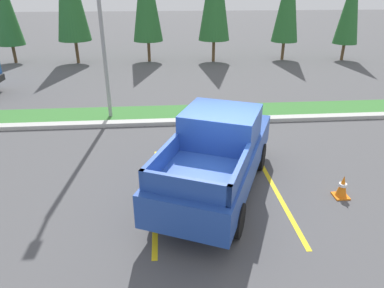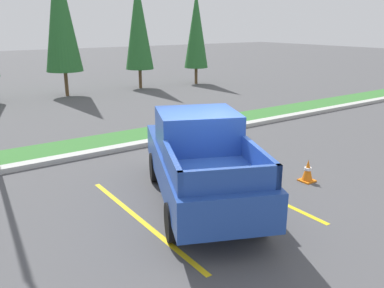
# 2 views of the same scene
# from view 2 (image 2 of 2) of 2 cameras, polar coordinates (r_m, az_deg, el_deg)

# --- Properties ---
(ground_plane) EXTENTS (120.00, 120.00, 0.00)m
(ground_plane) POSITION_cam_2_polar(r_m,az_deg,el_deg) (9.36, 2.71, -8.55)
(ground_plane) COLOR #4C4C4F
(parking_line_near) EXTENTS (0.12, 4.80, 0.01)m
(parking_line_near) POSITION_cam_2_polar(r_m,az_deg,el_deg) (8.72, -7.29, -10.65)
(parking_line_near) COLOR yellow
(parking_line_near) RESTS_ON ground
(parking_line_far) EXTENTS (0.12, 4.80, 0.01)m
(parking_line_far) POSITION_cam_2_polar(r_m,az_deg,el_deg) (10.36, 8.13, -6.10)
(parking_line_far) COLOR yellow
(parking_line_far) RESTS_ON ground
(curb_strip) EXTENTS (56.00, 0.40, 0.15)m
(curb_strip) POSITION_cam_2_polar(r_m,az_deg,el_deg) (13.38, -10.42, -0.58)
(curb_strip) COLOR #B2B2AD
(curb_strip) RESTS_ON ground
(grass_median) EXTENTS (56.00, 1.80, 0.06)m
(grass_median) POSITION_cam_2_polar(r_m,az_deg,el_deg) (14.36, -12.25, 0.32)
(grass_median) COLOR #387533
(grass_median) RESTS_ON ground
(pickup_truck_main) EXTENTS (3.83, 5.53, 2.10)m
(pickup_truck_main) POSITION_cam_2_polar(r_m,az_deg,el_deg) (9.11, 1.10, -2.20)
(pickup_truck_main) COLOR black
(pickup_truck_main) RESTS_ON ground
(cypress_tree_right_inner) EXTENTS (2.02, 2.02, 7.77)m
(cypress_tree_right_inner) POSITION_cam_2_polar(r_m,az_deg,el_deg) (23.98, -18.20, 17.35)
(cypress_tree_right_inner) COLOR brown
(cypress_tree_right_inner) RESTS_ON ground
(cypress_tree_rightmost) EXTENTS (1.75, 1.75, 6.73)m
(cypress_tree_rightmost) POSITION_cam_2_polar(r_m,az_deg,el_deg) (25.98, -7.62, 16.54)
(cypress_tree_rightmost) COLOR brown
(cypress_tree_rightmost) RESTS_ON ground
(cypress_tree_far_right) EXTENTS (1.59, 1.59, 6.10)m
(cypress_tree_far_right) POSITION_cam_2_polar(r_m,az_deg,el_deg) (27.69, 0.60, 15.91)
(cypress_tree_far_right) COLOR brown
(cypress_tree_far_right) RESTS_ON ground
(traffic_cone) EXTENTS (0.36, 0.36, 0.60)m
(traffic_cone) POSITION_cam_2_polar(r_m,az_deg,el_deg) (10.97, 16.07, -3.67)
(traffic_cone) COLOR orange
(traffic_cone) RESTS_ON ground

